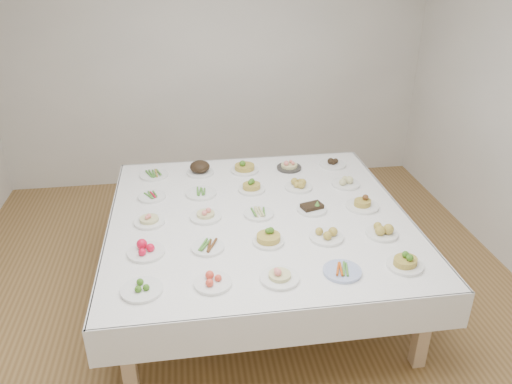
{
  "coord_description": "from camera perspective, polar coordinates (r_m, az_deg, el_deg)",
  "views": [
    {
      "loc": [
        -0.36,
        -3.32,
        2.7
      ],
      "look_at": [
        0.17,
        0.27,
        0.88
      ],
      "focal_mm": 35.0,
      "sensor_mm": 36.0,
      "label": 1
    }
  ],
  "objects": [
    {
      "name": "dish_21",
      "position": [
        4.7,
        -6.44,
        2.9
      ],
      "size": [
        0.25,
        0.25,
        0.15
      ],
      "color": "white",
      "rests_on": "display_table"
    },
    {
      "name": "dish_9",
      "position": [
        3.82,
        14.23,
        -4.17
      ],
      "size": [
        0.24,
        0.24,
        0.11
      ],
      "color": "white",
      "rests_on": "display_table"
    },
    {
      "name": "display_table",
      "position": [
        4.02,
        0.31,
        -3.4
      ],
      "size": [
        2.37,
        2.37,
        0.75
      ],
      "color": "white",
      "rests_on": "ground"
    },
    {
      "name": "dish_15",
      "position": [
        4.33,
        -11.82,
        -0.45
      ],
      "size": [
        0.23,
        0.23,
        0.05
      ],
      "color": "white",
      "rests_on": "display_table"
    },
    {
      "name": "dish_6",
      "position": [
        3.57,
        -5.54,
        -6.17
      ],
      "size": [
        0.23,
        0.23,
        0.05
      ],
      "color": "white",
      "rests_on": "display_table"
    },
    {
      "name": "dish_20",
      "position": [
        4.73,
        -11.59,
        2.04
      ],
      "size": [
        0.25,
        0.25,
        0.06
      ],
      "color": "white",
      "rests_on": "display_table"
    },
    {
      "name": "dish_11",
      "position": [
        3.94,
        -5.79,
        -2.3
      ],
      "size": [
        0.25,
        0.25,
        0.12
      ],
      "color": "white",
      "rests_on": "display_table"
    },
    {
      "name": "dish_23",
      "position": [
        4.79,
        3.81,
        3.27
      ],
      "size": [
        0.23,
        0.23,
        0.12
      ],
      "color": "#2B2926",
      "rests_on": "display_table"
    },
    {
      "name": "dish_7",
      "position": [
        3.6,
        1.44,
        -4.93
      ],
      "size": [
        0.23,
        0.23,
        0.14
      ],
      "color": "white",
      "rests_on": "display_table"
    },
    {
      "name": "dish_12",
      "position": [
        3.98,
        0.31,
        -2.4
      ],
      "size": [
        0.23,
        0.23,
        0.05
      ],
      "color": "white",
      "rests_on": "display_table"
    },
    {
      "name": "dish_14",
      "position": [
        4.16,
        12.1,
        -0.88
      ],
      "size": [
        0.27,
        0.26,
        0.15
      ],
      "color": "white",
      "rests_on": "display_table"
    },
    {
      "name": "dish_13",
      "position": [
        4.06,
        6.41,
        -1.57
      ],
      "size": [
        0.24,
        0.24,
        0.11
      ],
      "color": "white",
      "rests_on": "display_table"
    },
    {
      "name": "dish_1",
      "position": [
        3.22,
        -4.97,
        -9.99
      ],
      "size": [
        0.24,
        0.24,
        0.09
      ],
      "color": "white",
      "rests_on": "display_table"
    },
    {
      "name": "dish_3",
      "position": [
        3.37,
        9.83,
        -8.82
      ],
      "size": [
        0.25,
        0.25,
        0.05
      ],
      "color": "#4C66B2",
      "rests_on": "display_table"
    },
    {
      "name": "dish_16",
      "position": [
        4.32,
        -6.3,
        -0.06
      ],
      "size": [
        0.26,
        0.26,
        0.05
      ],
      "color": "white",
      "rests_on": "display_table"
    },
    {
      "name": "dish_10",
      "position": [
        3.94,
        -12.13,
        -2.91
      ],
      "size": [
        0.23,
        0.23,
        0.11
      ],
      "color": "white",
      "rests_on": "display_table"
    },
    {
      "name": "dish_24",
      "position": [
        4.91,
        8.76,
        3.4
      ],
      "size": [
        0.25,
        0.25,
        0.1
      ],
      "color": "white",
      "rests_on": "display_table"
    },
    {
      "name": "dish_4",
      "position": [
        3.49,
        16.75,
        -7.26
      ],
      "size": [
        0.25,
        0.24,
        0.15
      ],
      "color": "white",
      "rests_on": "display_table"
    },
    {
      "name": "dish_8",
      "position": [
        3.69,
        8.07,
        -4.59
      ],
      "size": [
        0.25,
        0.25,
        0.12
      ],
      "color": "white",
      "rests_on": "display_table"
    },
    {
      "name": "dish_2",
      "position": [
        3.24,
        2.74,
        -9.09
      ],
      "size": [
        0.25,
        0.25,
        0.14
      ],
      "color": "white",
      "rests_on": "display_table"
    },
    {
      "name": "dish_5",
      "position": [
        3.57,
        -12.49,
        -6.15
      ],
      "size": [
        0.26,
        0.26,
        0.12
      ],
      "color": "white",
      "rests_on": "display_table"
    },
    {
      "name": "dish_22",
      "position": [
        4.72,
        -1.32,
        3.21
      ],
      "size": [
        0.26,
        0.26,
        0.16
      ],
      "color": "white",
      "rests_on": "display_table"
    },
    {
      "name": "dish_19",
      "position": [
        4.52,
        10.24,
        1.32
      ],
      "size": [
        0.25,
        0.25,
        0.11
      ],
      "color": "white",
      "rests_on": "display_table"
    },
    {
      "name": "dish_18",
      "position": [
        4.41,
        4.91,
        0.94
      ],
      "size": [
        0.24,
        0.24,
        0.1
      ],
      "color": "white",
      "rests_on": "display_table"
    },
    {
      "name": "dish_0",
      "position": [
        3.23,
        -12.95,
        -10.47
      ],
      "size": [
        0.26,
        0.26,
        0.1
      ],
      "color": "white",
      "rests_on": "display_table"
    },
    {
      "name": "dish_17",
      "position": [
        4.35,
        -0.51,
        0.89
      ],
      "size": [
        0.23,
        0.23,
        0.14
      ],
      "color": "white",
      "rests_on": "display_table"
    },
    {
      "name": "room_envelope",
      "position": [
        3.45,
        -2.18,
        12.02
      ],
      "size": [
        5.02,
        5.02,
        2.81
      ],
      "color": "olive",
      "rests_on": "ground"
    }
  ]
}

